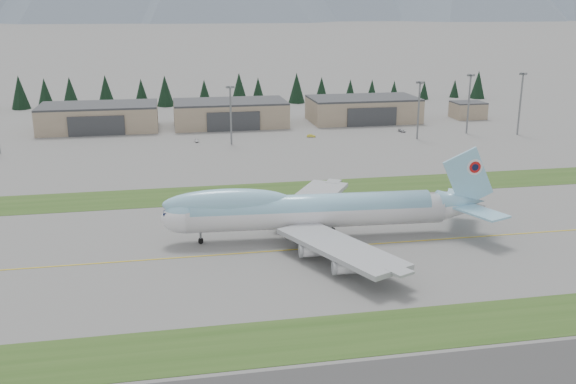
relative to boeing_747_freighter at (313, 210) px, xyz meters
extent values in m
plane|color=slate|center=(11.29, -6.22, -6.62)|extent=(7000.00, 7000.00, 0.00)
cube|color=#2E4D1B|center=(11.29, -44.22, -6.62)|extent=(400.00, 14.00, 0.08)
cube|color=#2E4D1B|center=(11.29, 38.78, -6.62)|extent=(400.00, 18.00, 0.08)
cube|color=gold|center=(11.29, -6.22, -6.62)|extent=(400.00, 0.40, 0.02)
cylinder|color=silver|center=(0.76, -0.05, -0.65)|extent=(57.92, 10.17, 6.69)
cylinder|color=#8CC9E6|center=(-0.27, 0.02, 0.59)|extent=(53.78, 9.40, 6.17)
ellipsoid|color=silver|center=(-28.00, 1.70, -0.65)|extent=(11.09, 7.32, 6.69)
ellipsoid|color=#8CC9E6|center=(-28.00, 1.70, 0.59)|extent=(9.28, 6.20, 5.67)
ellipsoid|color=#8CC9E6|center=(-18.76, 1.14, 2.54)|extent=(28.69, 7.39, 6.17)
cube|color=#0C1433|center=(-31.60, 1.92, 0.69)|extent=(2.36, 2.80, 1.33)
cone|color=silver|center=(34.65, -2.10, -0.65)|extent=(12.72, 7.29, 6.55)
cone|color=#8CC9E6|center=(34.65, -2.10, 0.59)|extent=(11.66, 6.64, 5.97)
cube|color=#8CC9E6|center=(35.68, -2.17, 6.35)|extent=(12.48, 1.37, 14.20)
cylinder|color=silver|center=(36.93, -1.83, 8.82)|extent=(3.71, 0.43, 3.70)
cylinder|color=red|center=(36.94, -1.73, 8.82)|extent=(2.68, 0.37, 2.68)
cylinder|color=#0C1433|center=(36.95, -1.62, 8.82)|extent=(1.55, 0.30, 1.54)
cube|color=#8CC9E6|center=(37.08, 3.93, -0.03)|extent=(10.82, 12.89, 0.47)
cube|color=#8CC9E6|center=(36.33, -8.39, -0.03)|extent=(9.90, 12.79, 0.47)
cube|color=#9DA0A5|center=(3.84, 16.78, -2.50)|extent=(24.45, 31.43, 1.03)
cube|color=#9DA0A5|center=(1.78, -17.12, -2.50)|extent=(21.71, 32.14, 1.03)
cylinder|color=silver|center=(-1.13, 12.95, -4.46)|extent=(5.50, 2.89, 2.57)
cylinder|color=silver|center=(4.48, 22.20, -4.46)|extent=(5.50, 2.89, 2.57)
cylinder|color=silver|center=(-2.69, -12.72, -4.46)|extent=(5.50, 2.89, 2.57)
cylinder|color=silver|center=(1.76, -22.58, -4.46)|extent=(5.50, 2.89, 2.57)
cylinder|color=slate|center=(-24.92, 1.51, -5.38)|extent=(0.48, 0.48, 2.47)
cylinder|color=slate|center=(-0.60, 3.13, -5.28)|extent=(0.61, 0.61, 2.68)
cylinder|color=slate|center=(-0.97, -3.03, -5.28)|extent=(0.61, 0.61, 2.68)
cylinder|color=slate|center=(4.54, 2.82, -5.28)|extent=(0.61, 0.61, 2.68)
cylinder|color=slate|center=(4.16, -3.35, -5.28)|extent=(0.61, 0.61, 2.68)
cylinder|color=black|center=(-24.95, 1.10, -6.05)|extent=(1.15, 0.43, 1.13)
cylinder|color=black|center=(-24.90, 1.92, -6.05)|extent=(1.15, 0.43, 1.13)
cylinder|color=black|center=(-0.60, 3.13, -6.00)|extent=(1.26, 0.59, 1.23)
cylinder|color=black|center=(-0.97, -3.03, -6.00)|extent=(1.26, 0.59, 1.23)
cylinder|color=black|center=(4.54, 2.82, -6.00)|extent=(1.26, 0.59, 1.23)
cylinder|color=black|center=(4.16, -3.35, -6.00)|extent=(1.26, 0.59, 1.23)
cube|color=gray|center=(-58.71, 143.78, -1.62)|extent=(48.00, 26.00, 10.00)
cube|color=#333538|center=(-58.71, 143.78, 3.78)|extent=(48.00, 26.00, 0.80)
cube|color=#333538|center=(-58.71, 130.48, -2.62)|extent=(22.08, 0.60, 8.00)
cube|color=gray|center=(-3.71, 143.78, -1.62)|extent=(48.00, 26.00, 10.00)
cube|color=#333538|center=(-3.71, 143.78, 3.78)|extent=(48.00, 26.00, 0.80)
cube|color=#333538|center=(-3.71, 130.48, -2.62)|extent=(22.08, 0.60, 8.00)
cube|color=gray|center=(56.29, 143.78, -1.62)|extent=(48.00, 26.00, 10.00)
cube|color=#333538|center=(56.29, 143.78, 3.78)|extent=(48.00, 26.00, 0.80)
cube|color=#333538|center=(56.29, 130.48, -2.62)|extent=(22.08, 0.60, 8.00)
cube|color=gray|center=(106.29, 141.78, -3.12)|extent=(14.00, 12.00, 7.00)
cube|color=#333538|center=(106.29, 141.78, 0.68)|extent=(14.00, 12.00, 0.60)
cylinder|color=slate|center=(-7.39, 104.25, 3.93)|extent=(0.70, 0.70, 21.09)
cube|color=slate|center=(-7.39, 104.25, 14.87)|extent=(3.20, 3.20, 0.80)
cylinder|color=slate|center=(65.27, 100.94, 4.18)|extent=(0.70, 0.70, 21.60)
cube|color=slate|center=(65.27, 100.94, 15.38)|extent=(3.20, 3.20, 0.80)
cylinder|color=slate|center=(89.36, 107.72, 4.97)|extent=(0.70, 0.70, 23.17)
cube|color=slate|center=(89.36, 107.72, 16.95)|extent=(3.20, 3.20, 0.80)
cylinder|color=slate|center=(108.45, 101.45, 5.38)|extent=(0.70, 0.70, 23.99)
cube|color=slate|center=(108.45, 101.45, 17.78)|extent=(3.20, 3.20, 0.80)
imported|color=silver|center=(-20.12, 110.73, -6.62)|extent=(1.63, 3.60, 1.20)
imported|color=gold|center=(25.15, 111.96, -6.62)|extent=(3.65, 2.17, 1.14)
imported|color=#9B9BA0|center=(64.40, 115.51, -6.62)|extent=(2.44, 4.36, 1.19)
cone|color=black|center=(-102.74, 209.34, 1.82)|extent=(9.45, 9.45, 16.87)
cone|color=black|center=(-89.90, 204.67, 1.25)|extent=(8.81, 8.81, 15.73)
cone|color=black|center=(-77.69, 203.38, 1.51)|extent=(9.11, 9.11, 16.26)
cone|color=black|center=(-60.74, 207.14, 1.62)|extent=(9.23, 9.23, 16.48)
cone|color=black|center=(-43.12, 208.53, 0.42)|extent=(7.88, 7.88, 14.07)
cone|color=black|center=(-31.03, 205.10, 1.34)|extent=(8.91, 8.91, 15.91)
cone|color=black|center=(-10.85, 206.24, 0.00)|extent=(7.41, 7.41, 13.22)
cone|color=black|center=(7.33, 204.92, 1.64)|extent=(9.25, 9.25, 16.52)
cone|color=black|center=(17.70, 207.04, 0.16)|extent=(7.59, 7.59, 13.55)
cone|color=black|center=(38.02, 204.16, 1.39)|extent=(8.96, 8.96, 16.01)
cone|color=black|center=(51.53, 203.45, 0.24)|extent=(7.68, 7.68, 13.71)
cone|color=black|center=(69.22, 209.13, -0.92)|extent=(6.39, 6.39, 11.40)
cone|color=black|center=(80.13, 204.42, -0.83)|extent=(6.48, 6.48, 11.57)
cone|color=black|center=(93.56, 206.27, -1.41)|extent=(5.83, 5.83, 10.42)
cone|color=black|center=(110.32, 204.05, -1.59)|extent=(5.63, 5.63, 10.06)
cone|color=black|center=(130.22, 208.04, -1.59)|extent=(5.63, 5.63, 10.05)
cone|color=black|center=(141.37, 202.18, 1.04)|extent=(8.58, 8.58, 15.32)
camera|label=1|loc=(-30.85, -132.48, 44.07)|focal=40.00mm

